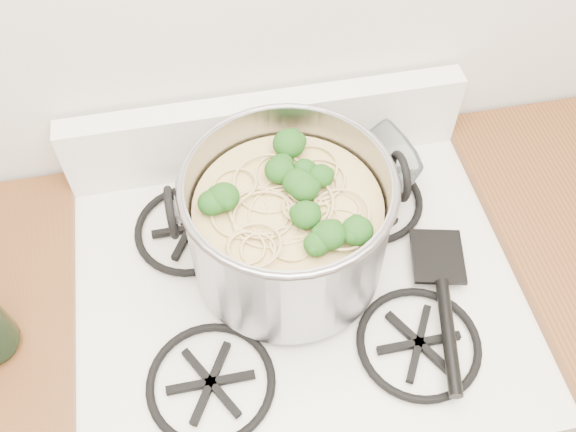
{
  "coord_description": "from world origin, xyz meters",
  "views": [
    {
      "loc": [
        -0.13,
        0.72,
        1.87
      ],
      "look_at": [
        -0.01,
        1.31,
        1.05
      ],
      "focal_mm": 40.0,
      "sensor_mm": 36.0,
      "label": 1
    }
  ],
  "objects_px": {
    "spatula": "(438,254)",
    "glass_bowl": "(332,173)",
    "gas_range": "(295,387)",
    "stock_pot": "(288,226)"
  },
  "relations": [
    {
      "from": "spatula",
      "to": "glass_bowl",
      "type": "xyz_separation_m",
      "value": [
        -0.14,
        0.21,
        0.0
      ]
    },
    {
      "from": "gas_range",
      "to": "spatula",
      "type": "relative_size",
      "value": 2.98
    },
    {
      "from": "stock_pot",
      "to": "glass_bowl",
      "type": "xyz_separation_m",
      "value": [
        0.12,
        0.17,
        -0.09
      ]
    },
    {
      "from": "stock_pot",
      "to": "glass_bowl",
      "type": "distance_m",
      "value": 0.22
    },
    {
      "from": "spatula",
      "to": "glass_bowl",
      "type": "bearing_deg",
      "value": 136.13
    },
    {
      "from": "stock_pot",
      "to": "glass_bowl",
      "type": "bearing_deg",
      "value": 54.39
    },
    {
      "from": "stock_pot",
      "to": "spatula",
      "type": "height_order",
      "value": "stock_pot"
    },
    {
      "from": "stock_pot",
      "to": "spatula",
      "type": "xyz_separation_m",
      "value": [
        0.26,
        -0.05,
        -0.09
      ]
    },
    {
      "from": "gas_range",
      "to": "spatula",
      "type": "bearing_deg",
      "value": -0.45
    },
    {
      "from": "stock_pot",
      "to": "glass_bowl",
      "type": "height_order",
      "value": "stock_pot"
    }
  ]
}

